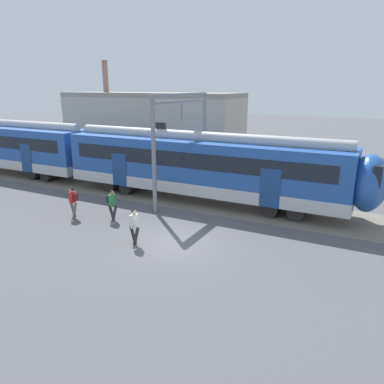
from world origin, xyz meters
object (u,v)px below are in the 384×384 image
Objects in this scene: pedestrian_green at (112,202)px; pedestrian_white at (134,224)px; commuter_train at (92,154)px; pedestrian_red at (73,200)px.

pedestrian_white is at bearing -35.26° from pedestrian_green.
commuter_train is 8.18m from pedestrian_green.
commuter_train is 22.83× the size of pedestrian_white.
pedestrian_red is 2.24m from pedestrian_green.
commuter_train reaches higher than pedestrian_white.
pedestrian_red is 1.00× the size of pedestrian_white.
pedestrian_white is (5.12, -1.48, -0.03)m from pedestrian_red.
commuter_train is 11.76m from pedestrian_white.
pedestrian_red is at bearing -164.06° from pedestrian_green.
pedestrian_red and pedestrian_white have the same top height.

